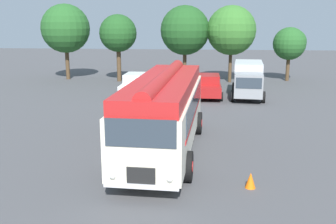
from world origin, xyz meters
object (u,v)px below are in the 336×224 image
at_px(car_mid_right, 209,86).
at_px(car_mid_left, 170,85).
at_px(vintage_bus, 165,109).
at_px(box_van, 248,78).
at_px(car_near_left, 135,85).
at_px(traffic_cone, 250,180).

bearing_deg(car_mid_right, car_mid_left, -179.56).
distance_m(vintage_bus, car_mid_right, 12.63).
bearing_deg(car_mid_right, box_van, 10.95).
distance_m(car_near_left, car_mid_left, 2.63).
bearing_deg(car_mid_left, vintage_bus, -85.99).
height_order(vintage_bus, box_van, vintage_bus).
height_order(car_near_left, car_mid_right, same).
bearing_deg(vintage_bus, car_mid_right, 80.96).
relative_size(car_near_left, box_van, 0.72).
xyz_separation_m(vintage_bus, car_mid_left, (-0.87, 12.41, -1.05)).
relative_size(vintage_bus, box_van, 1.73).
xyz_separation_m(car_mid_left, box_van, (5.73, 0.58, 0.52)).
relative_size(car_near_left, car_mid_right, 1.01).
relative_size(vintage_bus, car_mid_right, 2.43).
height_order(car_mid_right, box_van, box_van).
height_order(car_mid_right, traffic_cone, car_mid_right).
height_order(vintage_bus, car_near_left, vintage_bus).
bearing_deg(traffic_cone, vintage_bus, 133.10).
height_order(car_near_left, car_mid_left, same).
distance_m(car_mid_right, traffic_cone, 16.02).
bearing_deg(car_mid_right, car_near_left, 178.96).
xyz_separation_m(vintage_bus, traffic_cone, (3.30, -3.52, -1.62)).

